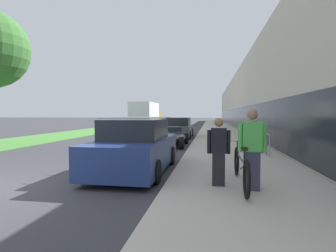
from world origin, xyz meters
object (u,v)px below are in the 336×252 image
at_px(tandem_bicycle, 241,168).
at_px(moving_truck, 146,115).
at_px(parked_sedan_far, 178,128).
at_px(person_bystander, 219,152).
at_px(person_rider, 252,150).
at_px(parked_sedan_curbside, 136,148).
at_px(vintage_roadster_curbside, 170,138).
at_px(cruiser_bike_nearest, 259,142).
at_px(bike_rack_hoop, 268,142).

bearing_deg(tandem_bicycle, moving_truck, 108.78).
bearing_deg(parked_sedan_far, person_bystander, -79.09).
bearing_deg(person_rider, parked_sedan_curbside, 150.24).
bearing_deg(vintage_roadster_curbside, cruiser_bike_nearest, -24.46).
bearing_deg(bike_rack_hoop, person_bystander, -113.79).
height_order(tandem_bicycle, moving_truck, moving_truck).
xyz_separation_m(tandem_bicycle, person_rider, (0.18, -0.34, 0.46)).
xyz_separation_m(cruiser_bike_nearest, vintage_roadster_curbside, (-4.22, 1.92, -0.06)).
height_order(bike_rack_hoop, vintage_roadster_curbside, vintage_roadster_curbside).
bearing_deg(parked_sedan_far, bike_rack_hoop, -61.49).
distance_m(tandem_bicycle, bike_rack_hoop, 4.75).
bearing_deg(parked_sedan_far, cruiser_bike_nearest, -57.80).
xyz_separation_m(vintage_roadster_curbside, moving_truck, (-5.55, 16.87, 1.11)).
xyz_separation_m(person_rider, cruiser_bike_nearest, (1.22, 6.16, -0.47)).
distance_m(tandem_bicycle, moving_truck, 26.02).
xyz_separation_m(tandem_bicycle, bike_rack_hoop, (1.52, 4.49, 0.12)).
bearing_deg(person_rider, tandem_bicycle, 118.43).
bearing_deg(moving_truck, tandem_bicycle, -71.22).
distance_m(tandem_bicycle, parked_sedan_far, 13.12).
xyz_separation_m(tandem_bicycle, person_bystander, (-0.50, -0.08, 0.37)).
bearing_deg(vintage_roadster_curbside, person_rider, -69.62).
relative_size(cruiser_bike_nearest, moving_truck, 0.26).
bearing_deg(parked_sedan_curbside, person_bystander, -32.19).
bearing_deg(person_rider, vintage_roadster_curbside, 110.38).
bearing_deg(bike_rack_hoop, parked_sedan_curbside, -144.83).
bearing_deg(cruiser_bike_nearest, person_bystander, -107.83).
relative_size(cruiser_bike_nearest, vintage_roadster_curbside, 0.43).
distance_m(cruiser_bike_nearest, parked_sedan_curbside, 6.15).
bearing_deg(vintage_roadster_curbside, parked_sedan_far, 91.82).
xyz_separation_m(person_rider, person_bystander, (-0.68, 0.25, -0.10)).
xyz_separation_m(person_bystander, moving_truck, (-7.87, 24.70, 0.67)).
height_order(parked_sedan_far, moving_truck, moving_truck).
bearing_deg(bike_rack_hoop, parked_sedan_far, 118.51).
relative_size(tandem_bicycle, parked_sedan_far, 0.65).
bearing_deg(parked_sedan_far, tandem_bicycle, -76.88).
bearing_deg(person_bystander, parked_sedan_curbside, 147.81).
bearing_deg(parked_sedan_curbside, cruiser_bike_nearest, 45.99).
height_order(person_bystander, moving_truck, moving_truck).
distance_m(bike_rack_hoop, vintage_roadster_curbside, 5.42).
bearing_deg(parked_sedan_curbside, bike_rack_hoop, 35.17).
bearing_deg(parked_sedan_curbside, parked_sedan_far, 90.57).
bearing_deg(cruiser_bike_nearest, moving_truck, 117.47).
distance_m(vintage_roadster_curbside, moving_truck, 17.80).
distance_m(tandem_bicycle, cruiser_bike_nearest, 5.99).
relative_size(tandem_bicycle, person_rider, 1.57).
bearing_deg(moving_truck, bike_rack_hoop, -63.83).
relative_size(bike_rack_hoop, parked_sedan_far, 0.21).
height_order(bike_rack_hoop, parked_sedan_curbside, parked_sedan_curbside).
relative_size(person_rider, cruiser_bike_nearest, 0.94).
distance_m(person_bystander, parked_sedan_far, 13.10).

